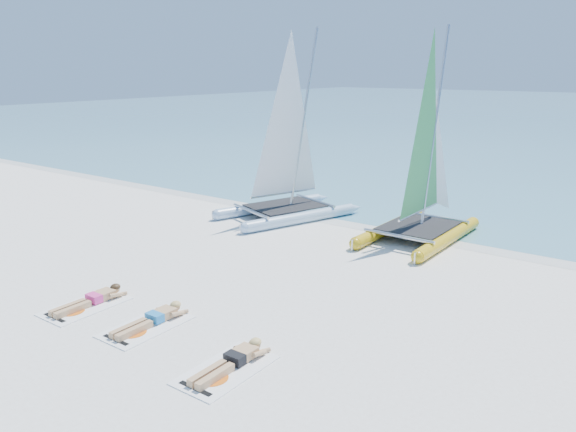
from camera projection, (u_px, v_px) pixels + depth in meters
name	position (u px, v px, depth m)	size (l,w,h in m)	color
ground	(278.00, 274.00, 14.32)	(140.00, 140.00, 0.00)	white
wet_sand_strip	(377.00, 226.00, 18.62)	(140.00, 1.40, 0.01)	silver
catamaran_blue	(287.00, 161.00, 19.35)	(3.85, 5.38, 6.67)	silver
catamaran_yellow	(428.00, 170.00, 17.18)	(2.38, 5.18, 6.57)	yellow
towel_a	(86.00, 306.00, 12.39)	(1.00, 1.85, 0.02)	white
sunbather_a	(93.00, 299.00, 12.51)	(0.37, 1.73, 0.26)	#DDAB74
towel_b	(146.00, 326.00, 11.43)	(1.00, 1.85, 0.02)	white
sunbather_b	(153.00, 318.00, 11.55)	(0.37, 1.73, 0.26)	#DDAB74
towel_c	(226.00, 370.00, 9.79)	(1.00, 1.85, 0.02)	white
sunbather_c	(233.00, 360.00, 9.91)	(0.37, 1.73, 0.26)	#DDAB74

